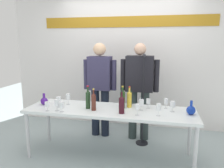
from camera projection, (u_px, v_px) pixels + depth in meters
ground_plane at (110, 156)px, 3.28m from camera, size 10.00×10.00×0.00m
back_wall at (126, 50)px, 4.32m from camera, size 4.68×0.11×3.00m
display_table at (110, 113)px, 3.15m from camera, size 2.39×0.70×0.72m
decanter_blue_left at (44, 101)px, 3.35m from camera, size 0.11×0.11×0.17m
decanter_blue_right at (191, 110)px, 2.90m from camera, size 0.12×0.12×0.19m
presenter_left at (100, 84)px, 3.86m from camera, size 0.59×0.22×1.65m
presenter_right at (139, 85)px, 3.71m from camera, size 0.64×0.22×1.64m
wine_bottle_0 at (129, 99)px, 3.21m from camera, size 0.07×0.07×0.31m
wine_bottle_1 at (130, 97)px, 3.31m from camera, size 0.07×0.07×0.29m
wine_bottle_2 at (88, 99)px, 3.15m from camera, size 0.07×0.07×0.33m
wine_bottle_3 at (122, 104)px, 2.93m from camera, size 0.08×0.08×0.31m
wine_bottle_4 at (94, 101)px, 3.07m from camera, size 0.07×0.07×0.31m
wine_bottle_5 at (122, 98)px, 3.18m from camera, size 0.07×0.07×0.32m
wine_glass_left_0 at (62, 105)px, 3.00m from camera, size 0.07×0.07×0.14m
wine_glass_left_1 at (57, 103)px, 3.04m from camera, size 0.06×0.06×0.16m
wine_glass_left_2 at (47, 104)px, 3.04m from camera, size 0.06×0.06×0.13m
wine_glass_left_3 at (68, 97)px, 3.35m from camera, size 0.06×0.06×0.17m
wine_glass_left_4 at (59, 100)px, 3.21m from camera, size 0.07×0.07×0.15m
wine_glass_right_0 at (148, 102)px, 3.16m from camera, size 0.06×0.06×0.14m
wine_glass_right_1 at (173, 104)px, 3.01m from camera, size 0.07×0.07×0.15m
wine_glass_right_2 at (166, 102)px, 3.16m from camera, size 0.06×0.06×0.15m
wine_glass_right_3 at (137, 107)px, 2.85m from camera, size 0.06×0.06×0.15m
wine_glass_right_4 at (141, 103)px, 3.07m from camera, size 0.07×0.07×0.15m
wine_glass_right_5 at (159, 107)px, 2.84m from camera, size 0.06×0.06×0.16m
microphone_stand at (143, 115)px, 3.59m from camera, size 0.20×0.20×1.48m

